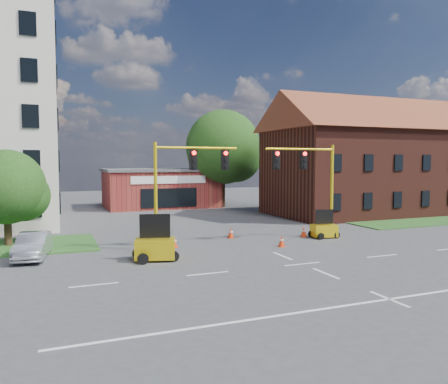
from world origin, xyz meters
The scene contains 17 objects.
ground centered at (0.00, 0.00, 0.00)m, with size 120.00×120.00×0.00m, color #444447.
grass_verge_ne centered at (18.00, 9.00, 0.04)m, with size 14.00×4.00×0.08m, color #23501E.
lane_markings centered at (0.00, -3.00, 0.01)m, with size 60.00×36.00×0.01m, color white, non-canonical shape.
brick_shop centered at (0.00, 29.98, 2.16)m, with size 12.40×8.40×4.30m.
townhouse_row centered at (18.00, 16.00, 5.93)m, with size 21.00×11.00×11.50m.
tree_large centered at (6.92, 27.08, 6.43)m, with size 8.72×8.30×10.86m.
tree_nw_front centered at (-13.77, 10.58, 3.43)m, with size 4.70×4.48×5.83m.
signal_mast_west centered at (-4.36, 6.00, 3.92)m, with size 5.30×0.60×6.20m.
signal_mast_east centered at (4.36, 6.00, 3.92)m, with size 5.30×0.60×6.20m.
trailer_west centered at (-6.61, 3.57, 0.72)m, with size 2.30×1.85×2.29m.
trailer_east centered at (5.41, 5.97, 0.57)m, with size 1.74×1.31×1.81m.
cone_a centered at (-4.84, 6.37, 0.34)m, with size 0.40×0.40×0.70m.
cone_b centered at (-0.47, 8.13, 0.34)m, with size 0.40×0.40×0.70m.
cone_c centered at (1.21, 4.25, 0.34)m, with size 0.40×0.40×0.70m.
cone_d centered at (4.34, 6.79, 0.34)m, with size 0.40×0.40×0.70m.
pickup_white centered at (12.02, 14.20, 0.83)m, with size 2.76×6.00×1.67m, color silver.
sedan_silver_front centered at (-12.49, 6.40, 0.68)m, with size 1.43×4.11×1.36m, color #A6A9AE.
Camera 1 is at (-11.58, -18.44, 5.10)m, focal length 35.00 mm.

